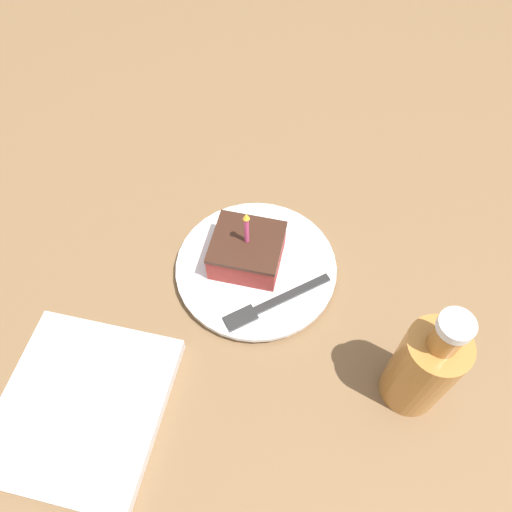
{
  "coord_description": "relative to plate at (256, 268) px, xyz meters",
  "views": [
    {
      "loc": [
        0.39,
        0.07,
        0.65
      ],
      "look_at": [
        0.0,
        -0.02,
        0.04
      ],
      "focal_mm": 35.0,
      "sensor_mm": 36.0,
      "label": 1
    }
  ],
  "objects": [
    {
      "name": "plate",
      "position": [
        0.0,
        0.0,
        0.0
      ],
      "size": [
        0.24,
        0.24,
        0.02
      ],
      "color": "silver",
      "rests_on": "ground_plane"
    },
    {
      "name": "marble_board",
      "position": [
        0.25,
        -0.17,
        -0.0
      ],
      "size": [
        0.23,
        0.21,
        0.02
      ],
      "color": "silver",
      "rests_on": "ground_plane"
    },
    {
      "name": "bottle",
      "position": [
        0.13,
        0.24,
        0.07
      ],
      "size": [
        0.07,
        0.07,
        0.2
      ],
      "color": "#B27233",
      "rests_on": "ground_plane"
    },
    {
      "name": "ground_plane",
      "position": [
        -0.0,
        0.02,
        -0.03
      ],
      "size": [
        2.4,
        2.4,
        0.04
      ],
      "color": "brown",
      "rests_on": "ground"
    },
    {
      "name": "cake_slice",
      "position": [
        -0.01,
        -0.01,
        0.03
      ],
      "size": [
        0.09,
        0.1,
        0.11
      ],
      "color": "#99332D",
      "rests_on": "plate"
    },
    {
      "name": "fork",
      "position": [
        0.06,
        0.03,
        0.01
      ],
      "size": [
        0.12,
        0.14,
        0.0
      ],
      "color": "#262626",
      "rests_on": "plate"
    }
  ]
}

